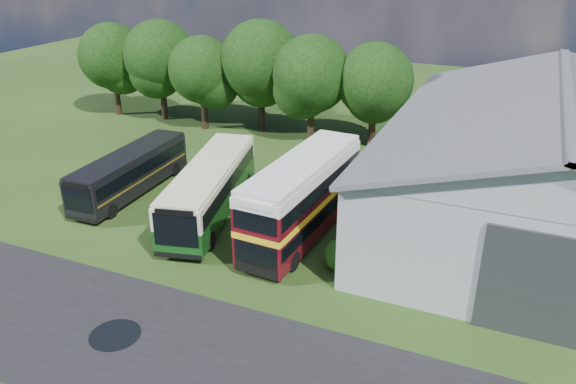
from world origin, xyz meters
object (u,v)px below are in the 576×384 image
at_px(storage_shed, 554,155).
at_px(bus_maroon_double, 303,198).
at_px(bus_green_single, 210,188).
at_px(bus_dark_single, 131,172).

bearing_deg(storage_shed, bus_maroon_double, -149.26).
xyz_separation_m(bus_green_single, bus_dark_single, (-6.51, 0.70, -0.24)).
relative_size(storage_shed, bus_green_single, 2.04).
bearing_deg(bus_dark_single, bus_maroon_double, -6.31).
height_order(storage_shed, bus_maroon_double, storage_shed).
bearing_deg(bus_maroon_double, storage_shed, 33.98).
relative_size(bus_green_single, bus_dark_single, 1.18).
relative_size(bus_maroon_double, bus_dark_single, 1.05).
bearing_deg(storage_shed, bus_dark_single, -165.45).
bearing_deg(bus_dark_single, storage_shed, 12.42).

